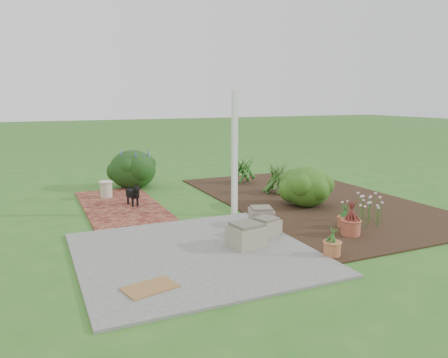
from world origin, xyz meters
name	(u,v)px	position (x,y,z in m)	size (l,w,h in m)	color
ground	(223,217)	(0.00, 0.00, 0.00)	(80.00, 80.00, 0.00)	#2B641F
concrete_patio	(195,253)	(-1.25, -1.75, 0.02)	(3.50, 3.50, 0.04)	#5E5E5B
brick_path	(121,205)	(-1.70, 1.75, 0.02)	(1.60, 3.50, 0.04)	maroon
garden_bed	(312,200)	(2.50, 0.50, 0.01)	(4.00, 7.00, 0.03)	black
veranda_post	(235,154)	(0.30, 0.10, 1.25)	(0.10, 0.10, 2.50)	white
stone_trough_near	(246,236)	(-0.41, -1.82, 0.20)	(0.49, 0.49, 0.32)	gray
stone_trough_mid	(266,227)	(0.16, -1.45, 0.17)	(0.40, 0.40, 0.27)	gray
stone_trough_far	(261,217)	(0.39, -0.87, 0.18)	(0.43, 0.43, 0.29)	#7C6D5E
coir_doormat	(150,287)	(-2.21, -2.74, 0.05)	(0.64, 0.41, 0.02)	brown
black_dog	(133,193)	(-1.46, 1.53, 0.32)	(0.23, 0.54, 0.47)	black
cream_ceramic_urn	(106,189)	(-1.87, 2.60, 0.23)	(0.28, 0.28, 0.38)	beige
evergreen_shrub	(307,186)	(2.03, 0.03, 0.47)	(1.05, 1.05, 0.89)	#134311
agapanthus_clump_back	(277,174)	(2.10, 1.43, 0.50)	(1.04, 1.04, 0.94)	#0F3A15
agapanthus_clump_front	(244,166)	(1.93, 2.92, 0.49)	(1.03, 1.03, 0.92)	#0F360F
pink_flower_patch	(369,208)	(2.31, -1.60, 0.32)	(0.90, 0.90, 0.57)	#113D0F
terracotta_pot_bronze	(351,227)	(1.52, -2.02, 0.16)	(0.33, 0.33, 0.27)	#A24E37
terracotta_pot_small_left	(344,222)	(1.71, -1.63, 0.13)	(0.24, 0.24, 0.20)	#A15836
terracotta_pot_small_right	(332,248)	(0.60, -2.70, 0.14)	(0.26, 0.26, 0.22)	#AC633A
purple_flowering_bush	(133,168)	(-1.00, 3.67, 0.52)	(1.22, 1.22, 1.04)	black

